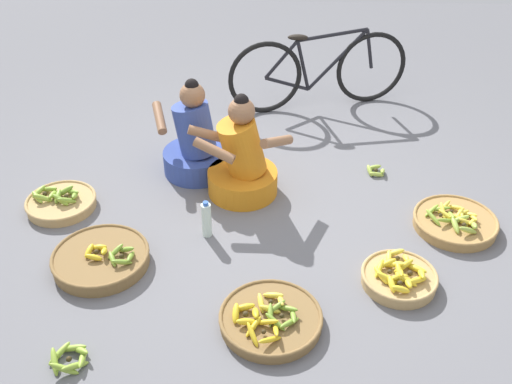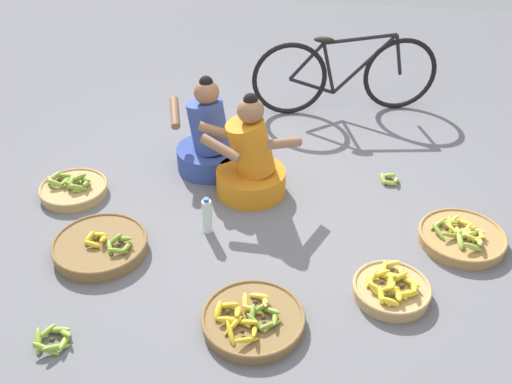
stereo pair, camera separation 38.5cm
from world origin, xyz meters
The scene contains 12 objects.
ground_plane centered at (0.00, 0.00, 0.00)m, with size 10.00×10.00×0.00m, color slate.
vendor_woman_front centered at (-0.12, 0.30, 0.26)m, with size 0.71×0.53×0.81m.
vendor_woman_behind centered at (-0.51, 0.57, 0.25)m, with size 0.64×0.52×0.79m.
bicycle_leaning centered at (0.49, 1.75, 0.36)m, with size 1.65×0.51×0.73m.
banana_basket_mid_left centered at (0.90, -0.65, 0.05)m, with size 0.47×0.47×0.15m.
banana_basket_front_center centered at (-0.97, -0.56, 0.05)m, with size 0.62×0.62×0.16m.
banana_basket_back_right centered at (0.12, -1.01, 0.04)m, with size 0.60×0.60×0.14m.
banana_basket_mid_right centered at (1.37, -0.06, 0.05)m, with size 0.58×0.58×0.15m.
banana_basket_front_right centered at (-1.43, 0.04, 0.05)m, with size 0.51×0.51×0.15m.
loose_bananas_near_vendor centered at (0.91, 0.60, 0.03)m, with size 0.16×0.15×0.07m.
loose_bananas_back_center centered at (-0.94, -1.33, 0.03)m, with size 0.24×0.24×0.10m.
water_bottle centered at (-0.33, -0.23, 0.13)m, with size 0.07×0.07×0.28m.
Camera 1 is at (0.15, -3.35, 2.56)m, focal length 41.49 mm.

